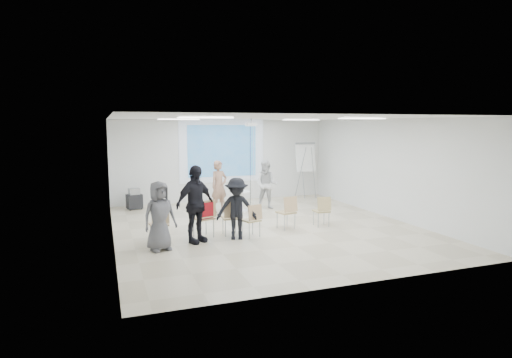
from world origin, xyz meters
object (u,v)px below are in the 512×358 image
object	(u,v)px
chair_right_far	(322,209)
pedestal_table	(241,200)
chair_right_inner	(288,210)
chair_far_left	(159,222)
player_left	(219,183)
chair_left_mid	(205,215)
player_right	(267,182)
laptop	(230,216)
chair_center	(253,218)
audience_left	(195,199)
audience_mid	(237,205)
av_cart	(134,200)
audience_outer	(159,212)
chair_left_inner	(231,215)
flipchart_easel	(305,158)

from	to	relation	value
chair_right_far	pedestal_table	bearing A→B (deg)	122.16
chair_right_inner	chair_far_left	bearing A→B (deg)	170.00
player_left	chair_right_inner	world-z (taller)	player_left
chair_left_mid	chair_right_far	bearing A→B (deg)	-17.43
chair_right_inner	player_right	bearing A→B (deg)	66.47
player_left	chair_right_far	bearing A→B (deg)	-75.30
pedestal_table	chair_left_mid	size ratio (longest dim) A/B	0.76
chair_right_inner	laptop	distance (m)	1.62
chair_center	audience_left	bearing A→B (deg)	163.83
audience_left	audience_mid	xyz separation A→B (m)	(1.02, -0.04, -0.20)
player_left	av_cart	size ratio (longest dim) A/B	2.67
chair_center	audience_outer	xyz separation A→B (m)	(-2.33, -0.33, 0.38)
chair_far_left	av_cart	world-z (taller)	chair_far_left
chair_far_left	chair_left_inner	size ratio (longest dim) A/B	1.00
player_right	av_cart	size ratio (longest dim) A/B	2.54
laptop	audience_outer	xyz separation A→B (m)	(-1.88, -0.78, 0.40)
chair_right_inner	av_cart	size ratio (longest dim) A/B	1.28
pedestal_table	chair_left_inner	bearing A→B (deg)	-112.51
audience_left	av_cart	distance (m)	4.89
chair_right_far	av_cart	world-z (taller)	chair_right_far
chair_left_mid	pedestal_table	bearing A→B (deg)	38.40
chair_right_inner	chair_right_far	world-z (taller)	chair_right_inner
audience_mid	av_cart	xyz separation A→B (m)	(-2.12, 4.75, -0.54)
chair_right_far	audience_left	bearing A→B (deg)	-169.88
chair_far_left	chair_left_mid	distance (m)	1.15
player_left	pedestal_table	bearing A→B (deg)	-34.36
audience_mid	chair_left_mid	bearing A→B (deg)	168.03
av_cart	chair_right_far	bearing A→B (deg)	-56.20
chair_center	audience_outer	world-z (taller)	audience_outer
pedestal_table	chair_right_far	bearing A→B (deg)	-61.80
laptop	chair_left_mid	bearing A→B (deg)	11.18
audience_mid	audience_outer	xyz separation A→B (m)	(-1.91, -0.32, 0.01)
laptop	player_left	bearing A→B (deg)	-94.91
audience_outer	chair_right_inner	bearing A→B (deg)	-6.01
chair_right_far	av_cart	bearing A→B (deg)	141.62
chair_left_mid	chair_right_far	world-z (taller)	chair_left_mid
player_right	audience_mid	xyz separation A→B (m)	(-2.09, -3.34, -0.04)
chair_center	av_cart	bearing A→B (deg)	103.02
chair_right_inner	audience_mid	world-z (taller)	audience_mid
laptop	flipchart_easel	world-z (taller)	flipchart_easel
pedestal_table	chair_left_mid	world-z (taller)	chair_left_mid
pedestal_table	player_left	bearing A→B (deg)	167.71
player_right	chair_left_inner	world-z (taller)	player_right
chair_center	player_right	bearing A→B (deg)	48.19
player_right	chair_center	world-z (taller)	player_right
chair_right_far	chair_center	bearing A→B (deg)	-165.28
chair_left_mid	chair_far_left	bearing A→B (deg)	167.82
pedestal_table	chair_left_inner	size ratio (longest dim) A/B	0.82
audience_mid	chair_right_far	bearing A→B (deg)	25.62
chair_left_inner	audience_outer	bearing A→B (deg)	-155.70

